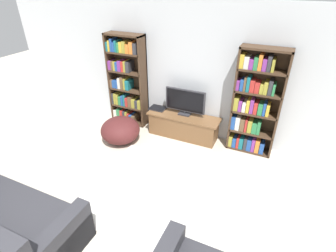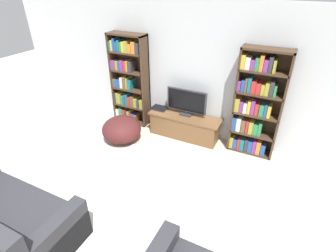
{
  "view_description": "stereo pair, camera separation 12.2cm",
  "coord_description": "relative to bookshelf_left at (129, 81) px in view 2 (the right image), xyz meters",
  "views": [
    {
      "loc": [
        1.59,
        -0.4,
        2.94
      ],
      "look_at": [
        -0.02,
        3.09,
        0.7
      ],
      "focal_mm": 28.0,
      "sensor_mm": 36.0,
      "label": 1
    },
    {
      "loc": [
        1.7,
        -0.35,
        2.94
      ],
      "look_at": [
        -0.02,
        3.09,
        0.7
      ],
      "focal_mm": 28.0,
      "sensor_mm": 36.0,
      "label": 2
    }
  ],
  "objects": [
    {
      "name": "wall_back",
      "position": [
        1.43,
        0.18,
        0.35
      ],
      "size": [
        8.8,
        0.06,
        2.6
      ],
      "color": "silver",
      "rests_on": "ground_plane"
    },
    {
      "name": "bookshelf_left",
      "position": [
        0.0,
        0.0,
        0.0
      ],
      "size": [
        0.82,
        0.3,
        1.94
      ],
      "color": "#422D1E",
      "rests_on": "ground_plane"
    },
    {
      "name": "bookshelf_right",
      "position": [
        2.65,
        -0.0,
        -0.01
      ],
      "size": [
        0.82,
        0.3,
        1.94
      ],
      "color": "#422D1E",
      "rests_on": "ground_plane"
    },
    {
      "name": "tv_stand",
      "position": [
        1.36,
        -0.1,
        -0.71
      ],
      "size": [
        1.47,
        0.44,
        0.48
      ],
      "color": "brown",
      "rests_on": "ground_plane"
    },
    {
      "name": "television",
      "position": [
        1.36,
        -0.05,
        -0.18
      ],
      "size": [
        0.82,
        0.16,
        0.54
      ],
      "color": "#2D2D33",
      "rests_on": "tv_stand"
    },
    {
      "name": "laptop",
      "position": [
        0.75,
        -0.04,
        -0.46
      ],
      "size": [
        0.33,
        0.26,
        0.03
      ],
      "color": "#28282D",
      "rests_on": "tv_stand"
    },
    {
      "name": "area_rug",
      "position": [
        1.64,
        -1.81,
        -0.94
      ],
      "size": [
        2.13,
        1.92,
        0.02
      ],
      "color": "white",
      "rests_on": "ground_plane"
    },
    {
      "name": "couch_left_sectional",
      "position": [
        0.3,
        -3.34,
        -0.67
      ],
      "size": [
        1.85,
        0.97,
        0.85
      ],
      "color": "#2D2D33",
      "rests_on": "ground_plane"
    },
    {
      "name": "beanbag_ottoman",
      "position": [
        0.3,
        -0.8,
        -0.7
      ],
      "size": [
        0.77,
        0.77,
        0.5
      ],
      "primitive_type": "ellipsoid",
      "color": "#4C1E1E",
      "rests_on": "ground_plane"
    }
  ]
}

